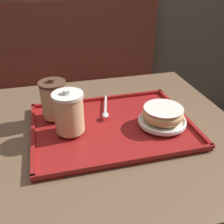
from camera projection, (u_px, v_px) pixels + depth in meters
name	position (u px, v px, depth m)	size (l,w,h in m)	color
booth_bench	(32.00, 115.00, 1.74)	(1.77, 0.44, 1.00)	brown
cafe_table	(103.00, 168.00, 0.96)	(0.93, 0.83, 0.72)	brown
serving_tray	(112.00, 127.00, 0.87)	(0.52, 0.39, 0.02)	maroon
coffee_cup_front	(69.00, 112.00, 0.79)	(0.09, 0.09, 0.14)	#E0B784
coffee_cup_rear	(54.00, 99.00, 0.87)	(0.09, 0.09, 0.14)	#E0B784
plate_with_chocolate_donut	(162.00, 121.00, 0.86)	(0.16, 0.16, 0.01)	white
donut_chocolate_glazed	(163.00, 113.00, 0.85)	(0.13, 0.13, 0.04)	#DBB270
spoon	(105.00, 111.00, 0.92)	(0.06, 0.17, 0.01)	silver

